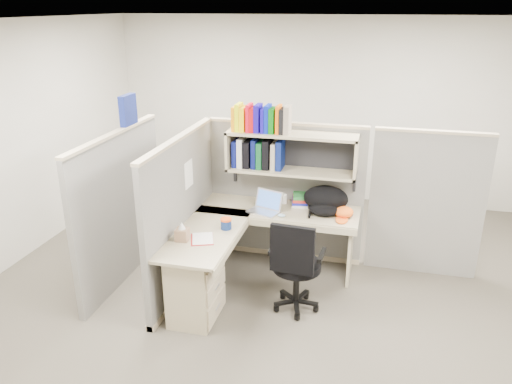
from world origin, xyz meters
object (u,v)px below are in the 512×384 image
(task_chair, at_px, (295,280))
(laptop, at_px, (264,203))
(desk, at_px, (220,265))
(snack_canister, at_px, (226,223))
(backpack, at_px, (325,201))

(task_chair, bearing_deg, laptop, 125.68)
(desk, bearing_deg, snack_canister, 90.08)
(laptop, xyz_separation_m, task_chair, (0.48, -0.66, -0.50))
(task_chair, bearing_deg, desk, -175.30)
(backpack, xyz_separation_m, snack_canister, (-0.90, -0.65, -0.08))
(laptop, relative_size, task_chair, 0.32)
(backpack, bearing_deg, laptop, -155.27)
(desk, xyz_separation_m, laptop, (0.27, 0.72, 0.41))
(snack_canister, relative_size, task_chair, 0.12)
(laptop, bearing_deg, backpack, 32.13)
(laptop, xyz_separation_m, snack_canister, (-0.27, -0.50, -0.06))
(backpack, distance_m, task_chair, 0.98)
(laptop, distance_m, snack_canister, 0.57)
(task_chair, bearing_deg, backpack, 78.82)
(snack_canister, bearing_deg, task_chair, -12.54)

